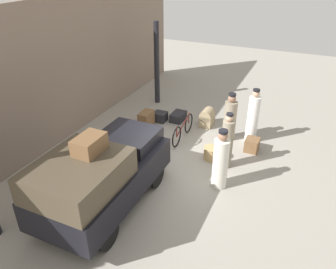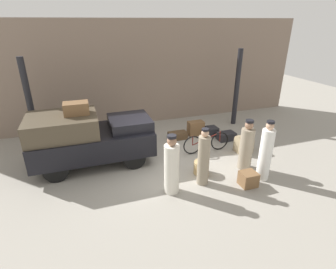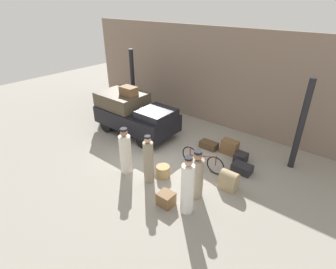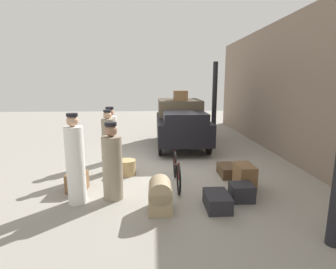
# 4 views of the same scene
# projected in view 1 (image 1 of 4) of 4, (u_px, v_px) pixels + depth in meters

# --- Properties ---
(ground_plane) EXTENTS (30.00, 30.00, 0.00)m
(ground_plane) POSITION_uv_depth(u_px,v_px,m) (171.00, 167.00, 9.76)
(ground_plane) COLOR gray
(station_building_facade) EXTENTS (16.00, 0.15, 4.50)m
(station_building_facade) POSITION_uv_depth(u_px,v_px,m) (52.00, 76.00, 10.15)
(station_building_facade) COLOR gray
(station_building_facade) RESTS_ON ground
(canopy_pillar_right) EXTENTS (0.21, 0.21, 3.34)m
(canopy_pillar_right) POSITION_uv_depth(u_px,v_px,m) (157.00, 64.00, 13.21)
(canopy_pillar_right) COLOR black
(canopy_pillar_right) RESTS_ON ground
(truck) EXTENTS (3.78, 1.83, 1.76)m
(truck) POSITION_uv_depth(u_px,v_px,m) (100.00, 175.00, 7.77)
(truck) COLOR black
(truck) RESTS_ON ground
(bicycle) EXTENTS (1.78, 0.04, 0.74)m
(bicycle) POSITION_uv_depth(u_px,v_px,m) (183.00, 129.00, 11.06)
(bicycle) COLOR black
(bicycle) RESTS_ON ground
(wicker_basket) EXTENTS (0.48, 0.48, 0.40)m
(wicker_basket) POSITION_uv_depth(u_px,v_px,m) (211.00, 153.00, 10.05)
(wicker_basket) COLOR tan
(wicker_basket) RESTS_ON ground
(porter_lifting_near_truck) EXTENTS (0.34, 0.34, 1.73)m
(porter_lifting_near_truck) POSITION_uv_depth(u_px,v_px,m) (227.00, 143.00, 9.42)
(porter_lifting_near_truck) COLOR gray
(porter_lifting_near_truck) RESTS_ON ground
(porter_standing_middle) EXTENTS (0.42, 0.42, 1.65)m
(porter_standing_middle) POSITION_uv_depth(u_px,v_px,m) (230.00, 119.00, 10.90)
(porter_standing_middle) COLOR gray
(porter_standing_middle) RESTS_ON ground
(conductor_in_dark_uniform) EXTENTS (0.41, 0.41, 1.72)m
(conductor_in_dark_uniform) POSITION_uv_depth(u_px,v_px,m) (221.00, 162.00, 8.59)
(conductor_in_dark_uniform) COLOR silver
(conductor_in_dark_uniform) RESTS_ON ground
(porter_carrying_trunk) EXTENTS (0.37, 0.37, 1.86)m
(porter_carrying_trunk) POSITION_uv_depth(u_px,v_px,m) (253.00, 118.00, 10.71)
(porter_carrying_trunk) COLOR white
(porter_carrying_trunk) RESTS_ON ground
(suitcase_tan_flat) EXTENTS (0.69, 0.46, 0.31)m
(suitcase_tan_flat) POSITION_uv_depth(u_px,v_px,m) (178.00, 117.00, 12.40)
(suitcase_tan_flat) COLOR #232328
(suitcase_tan_flat) RESTS_ON ground
(trunk_umber_medium) EXTENTS (0.73, 0.41, 0.28)m
(trunk_umber_medium) POSITION_uv_depth(u_px,v_px,m) (139.00, 134.00, 11.22)
(trunk_umber_medium) COLOR #4C3823
(trunk_umber_medium) RESTS_ON ground
(suitcase_black_upright) EXTENTS (0.43, 0.47, 0.35)m
(suitcase_black_upright) POSITION_uv_depth(u_px,v_px,m) (160.00, 117.00, 12.34)
(suitcase_black_upright) COLOR #232328
(suitcase_black_upright) RESTS_ON ground
(trunk_large_brown) EXTENTS (0.65, 0.38, 0.58)m
(trunk_large_brown) POSITION_uv_depth(u_px,v_px,m) (146.00, 119.00, 11.90)
(trunk_large_brown) COLOR brown
(trunk_large_brown) RESTS_ON ground
(trunk_wicker_pale) EXTENTS (0.46, 0.43, 0.42)m
(trunk_wicker_pale) POSITION_uv_depth(u_px,v_px,m) (252.00, 145.00, 10.46)
(trunk_wicker_pale) COLOR brown
(trunk_wicker_pale) RESTS_ON ground
(trunk_barrel_dark) EXTENTS (0.57, 0.44, 0.65)m
(trunk_barrel_dark) POSITION_uv_depth(u_px,v_px,m) (207.00, 117.00, 11.95)
(trunk_barrel_dark) COLOR #9E8966
(trunk_barrel_dark) RESTS_ON ground
(trunk_on_truck_roof) EXTENTS (0.74, 0.50, 0.37)m
(trunk_on_truck_roof) POSITION_uv_depth(u_px,v_px,m) (89.00, 144.00, 7.10)
(trunk_on_truck_roof) COLOR brown
(trunk_on_truck_roof) RESTS_ON truck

